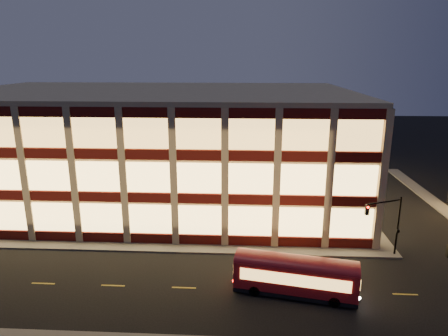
{
  "coord_description": "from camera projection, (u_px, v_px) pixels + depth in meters",
  "views": [
    {
      "loc": [
        8.91,
        -35.06,
        18.39
      ],
      "look_at": [
        6.58,
        8.0,
        6.52
      ],
      "focal_mm": 32.0,
      "sensor_mm": 36.0,
      "label": 1
    }
  ],
  "objects": [
    {
      "name": "ground",
      "position": [
        153.0,
        253.0,
        39.1
      ],
      "size": [
        200.0,
        200.0,
        0.0
      ],
      "primitive_type": "plane",
      "color": "black",
      "rests_on": "ground"
    },
    {
      "name": "sidewalk_office_south",
      "position": [
        126.0,
        247.0,
        40.2
      ],
      "size": [
        54.0,
        2.0,
        0.15
      ],
      "primitive_type": "cube",
      "color": "#514F4C",
      "rests_on": "ground"
    },
    {
      "name": "sidewalk_office_east",
      "position": [
        348.0,
        198.0,
        54.25
      ],
      "size": [
        2.0,
        30.0,
        0.15
      ],
      "primitive_type": "cube",
      "color": "#514F4C",
      "rests_on": "ground"
    },
    {
      "name": "sidewalk_tower_west",
      "position": [
        431.0,
        199.0,
        53.67
      ],
      "size": [
        2.0,
        30.0,
        0.15
      ],
      "primitive_type": "cube",
      "color": "#514F4C",
      "rests_on": "ground"
    },
    {
      "name": "office_building",
      "position": [
        157.0,
        144.0,
        53.61
      ],
      "size": [
        50.45,
        30.45,
        14.5
      ],
      "color": "tan",
      "rests_on": "ground"
    },
    {
      "name": "traffic_signal_far",
      "position": [
        387.0,
        217.0,
        37.08
      ],
      "size": [
        3.79,
        1.87,
        6.0
      ],
      "color": "black",
      "rests_on": "ground"
    },
    {
      "name": "trolley_bus",
      "position": [
        295.0,
        273.0,
        31.83
      ],
      "size": [
        9.94,
        4.24,
        3.27
      ],
      "rotation": [
        0.0,
        0.0,
        -0.2
      ],
      "color": "maroon",
      "rests_on": "ground"
    }
  ]
}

